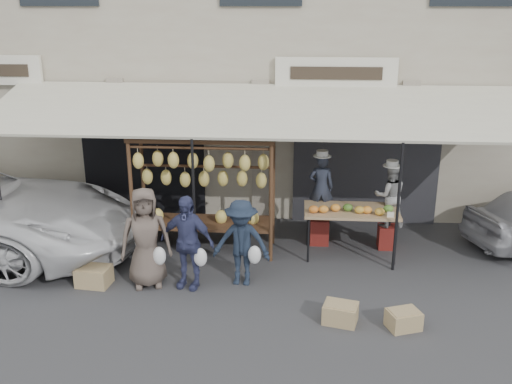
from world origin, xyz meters
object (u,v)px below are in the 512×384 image
banana_rack (203,171)px  customer_mid (187,242)px  crate_near_a (340,313)px  crate_far (94,276)px  vendor_right (390,196)px  customer_right (241,243)px  vendor_left (321,187)px  customer_left (146,238)px  crate_near_b (403,320)px  produce_table (351,211)px

banana_rack → customer_mid: (-0.06, -1.41, -0.78)m
crate_near_a → crate_far: 4.10m
vendor_right → customer_right: 3.11m
vendor_left → vendor_right: vendor_left is taller
vendor_right → crate_far: (-5.06, -1.89, -0.90)m
customer_mid → customer_left: bearing=-166.3°
vendor_left → customer_mid: size_ratio=0.81×
crate_near_a → crate_far: size_ratio=0.91×
banana_rack → crate_far: size_ratio=4.90×
crate_near_b → vendor_right: bearing=86.9°
banana_rack → customer_mid: bearing=-92.4°
vendor_right → banana_rack: bearing=2.0°
vendor_left → crate_far: size_ratio=2.42×
produce_table → crate_near_b: size_ratio=3.78×
customer_right → customer_mid: bearing=-163.9°
customer_left → customer_right: 1.56m
customer_right → crate_near_b: (2.46, -1.20, -0.60)m
produce_table → crate_far: (-4.32, -1.48, -0.72)m
crate_near_b → customer_right: bearing=154.0°
customer_left → crate_near_b: bearing=-29.9°
vendor_left → customer_right: bearing=52.7°
vendor_right → customer_right: vendor_right is taller
crate_near_b → customer_mid: bearing=162.6°
vendor_left → customer_left: size_ratio=0.76×
vendor_right → customer_left: customer_left is taller
banana_rack → customer_right: 1.71m
produce_table → vendor_left: vendor_left is taller
crate_near_a → crate_far: (-4.01, 0.87, 0.01)m
produce_table → customer_right: size_ratio=1.15×
crate_near_b → customer_left: bearing=165.4°
vendor_right → crate_near_b: size_ratio=2.69×
crate_near_a → crate_far: crate_far is taller
produce_table → customer_mid: 3.08m
crate_near_a → customer_left: bearing=163.0°
vendor_right → customer_right: size_ratio=0.82×
produce_table → crate_near_b: 2.61m
customer_mid → vendor_right: bearing=41.1°
crate_near_a → customer_right: bearing=144.7°
vendor_right → customer_left: size_ratio=0.72×
customer_left → crate_far: (-0.90, -0.09, -0.68)m
vendor_left → customer_left: vendor_left is taller
vendor_left → customer_mid: (-2.21, -1.94, -0.35)m
vendor_left → customer_left: bearing=33.6°
customer_left → customer_mid: 0.68m
produce_table → customer_right: bearing=-146.8°
banana_rack → crate_near_a: banana_rack is taller
banana_rack → crate_far: (-1.63, -1.50, -1.41)m
vendor_right → crate_near_b: 3.00m
banana_rack → customer_right: size_ratio=1.77×
banana_rack → crate_near_a: 3.64m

